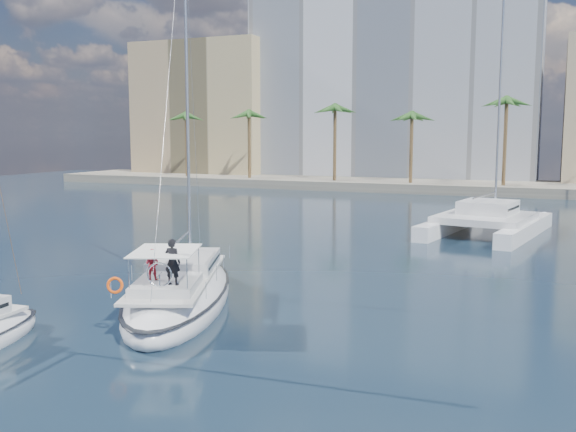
% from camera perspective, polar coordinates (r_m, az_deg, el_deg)
% --- Properties ---
extents(ground, '(160.00, 160.00, 0.00)m').
position_cam_1_polar(ground, '(28.67, -0.80, -7.87)').
color(ground, black).
rests_on(ground, ground).
extents(quay, '(120.00, 14.00, 1.20)m').
position_cam_1_polar(quay, '(87.38, 15.20, 2.56)').
color(quay, gray).
rests_on(quay, ground).
extents(building_modern, '(42.00, 16.00, 28.00)m').
position_cam_1_polar(building_modern, '(101.26, 9.48, 10.93)').
color(building_modern, silver).
rests_on(building_modern, ground).
extents(building_tan_left, '(22.00, 14.00, 22.00)m').
position_cam_1_polar(building_tan_left, '(108.29, -6.92, 9.15)').
color(building_tan_left, tan).
rests_on(building_tan_left, ground).
extents(palm_left, '(3.60, 3.60, 12.30)m').
position_cam_1_polar(palm_left, '(93.91, -6.23, 9.00)').
color(palm_left, brown).
rests_on(palm_left, ground).
extents(palm_centre, '(3.60, 3.60, 12.30)m').
position_cam_1_polar(palm_centre, '(83.19, 15.07, 9.01)').
color(palm_centre, brown).
rests_on(palm_centre, ground).
extents(main_sloop, '(8.37, 13.34, 18.90)m').
position_cam_1_polar(main_sloop, '(28.62, -9.57, -6.85)').
color(main_sloop, white).
rests_on(main_sloop, ground).
extents(catamaran, '(9.03, 14.54, 19.59)m').
position_cam_1_polar(catamaran, '(50.41, 17.26, -0.21)').
color(catamaran, white).
rests_on(catamaran, ground).
extents(seagull, '(1.16, 0.50, 0.21)m').
position_cam_1_polar(seagull, '(36.94, -8.86, -3.67)').
color(seagull, silver).
rests_on(seagull, ground).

